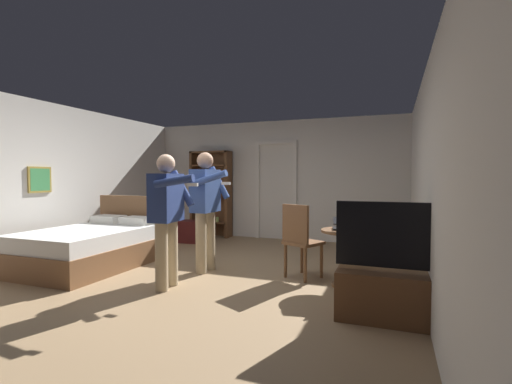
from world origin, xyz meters
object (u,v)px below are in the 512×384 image
object	(u,v)px
bottle_on_table	(360,222)
person_striped_shirt	(206,202)
bed	(95,246)
bookshelf	(212,191)
wooden_chair	(300,238)
suitcase_dark	(194,232)
side_table	(348,248)
tv_flatscreen	(394,287)
person_blue_shirt	(167,211)
laptop	(346,226)

from	to	relation	value
bottle_on_table	person_striped_shirt	distance (m)	2.13
bed	bookshelf	distance (m)	3.21
bed	wooden_chair	bearing A→B (deg)	7.43
wooden_chair	bed	bearing A→B (deg)	-172.57
suitcase_dark	side_table	bearing A→B (deg)	-35.88
person_striped_shirt	wooden_chair	bearing A→B (deg)	4.46
tv_flatscreen	bottle_on_table	world-z (taller)	tv_flatscreen
side_table	wooden_chair	bearing A→B (deg)	169.59
bottle_on_table	suitcase_dark	world-z (taller)	bottle_on_table
person_striped_shirt	suitcase_dark	size ratio (longest dim) A/B	2.83
wooden_chair	person_striped_shirt	distance (m)	1.42
person_blue_shirt	suitcase_dark	xyz separation A→B (m)	(-1.29, 2.81, -0.72)
wooden_chair	person_blue_shirt	distance (m)	1.75
person_blue_shirt	wooden_chair	bearing A→B (deg)	34.62
person_blue_shirt	side_table	bearing A→B (deg)	22.63
tv_flatscreen	wooden_chair	xyz separation A→B (m)	(-1.16, 1.10, 0.22)
bed	laptop	bearing A→B (deg)	3.77
bottle_on_table	person_striped_shirt	bearing A→B (deg)	177.50
bookshelf	person_striped_shirt	size ratio (longest dim) A/B	1.13
bottle_on_table	bed	bearing A→B (deg)	-176.94
person_striped_shirt	bookshelf	bearing A→B (deg)	116.17
bottle_on_table	wooden_chair	xyz separation A→B (m)	(-0.78, 0.20, -0.27)
bed	tv_flatscreen	distance (m)	4.32
bookshelf	suitcase_dark	world-z (taller)	bookshelf
bookshelf	suitcase_dark	xyz separation A→B (m)	(0.03, -0.86, -0.81)
laptop	bottle_on_table	bearing A→B (deg)	-13.07
bed	person_striped_shirt	distance (m)	1.91
bed	tv_flatscreen	world-z (taller)	tv_flatscreen
bookshelf	person_blue_shirt	xyz separation A→B (m)	(1.32, -3.67, -0.10)
tv_flatscreen	side_table	world-z (taller)	tv_flatscreen
tv_flatscreen	person_striped_shirt	world-z (taller)	person_striped_shirt
tv_flatscreen	laptop	xyz separation A→B (m)	(-0.55, 0.94, 0.43)
laptop	wooden_chair	bearing A→B (deg)	165.48
tv_flatscreen	person_blue_shirt	xyz separation A→B (m)	(-2.56, 0.13, 0.61)
laptop	person_blue_shirt	bearing A→B (deg)	-158.18
side_table	suitcase_dark	xyz separation A→B (m)	(-3.33, 1.96, -0.25)
bookshelf	suitcase_dark	size ratio (longest dim) A/B	3.21
wooden_chair	person_striped_shirt	size ratio (longest dim) A/B	0.58
bottle_on_table	person_striped_shirt	world-z (taller)	person_striped_shirt
tv_flatscreen	wooden_chair	world-z (taller)	tv_flatscreen
side_table	person_striped_shirt	world-z (taller)	person_striped_shirt
bookshelf	person_striped_shirt	distance (m)	3.12
person_blue_shirt	person_striped_shirt	xyz separation A→B (m)	(0.06, 0.86, 0.05)
side_table	person_striped_shirt	size ratio (longest dim) A/B	0.41
wooden_chair	bottle_on_table	bearing A→B (deg)	-14.22
bookshelf	bed	bearing A→B (deg)	-96.95
side_table	person_blue_shirt	xyz separation A→B (m)	(-2.04, -0.85, 0.46)
side_table	bottle_on_table	bearing A→B (deg)	-29.74
laptop	side_table	bearing A→B (deg)	62.67
bookshelf	side_table	size ratio (longest dim) A/B	2.75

